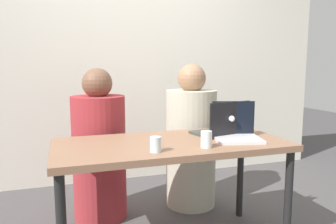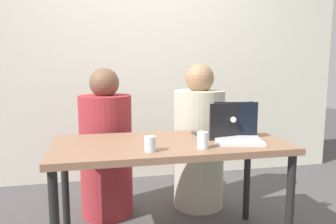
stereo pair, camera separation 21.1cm
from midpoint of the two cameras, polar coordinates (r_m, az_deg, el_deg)
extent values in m
cube|color=silver|center=(3.48, -9.12, 8.76)|extent=(4.50, 0.10, 2.50)
cube|color=#896249|center=(2.08, -2.33, -5.73)|extent=(1.46, 0.68, 0.04)
cylinder|color=black|center=(2.23, 17.58, -14.99)|extent=(0.05, 0.05, 0.69)
cylinder|color=black|center=(2.40, -20.54, -13.45)|extent=(0.05, 0.05, 0.69)
cylinder|color=black|center=(2.69, 10.27, -10.68)|extent=(0.05, 0.05, 0.69)
cylinder|color=#9D2B31|center=(2.67, -14.10, -7.74)|extent=(0.50, 0.50, 0.97)
sphere|color=brown|center=(2.58, -14.55, 4.87)|extent=(0.23, 0.23, 0.23)
cylinder|color=#BBB7A1|center=(2.82, 1.89, -6.37)|extent=(0.51, 0.51, 1.00)
sphere|color=#997051|center=(2.74, 1.95, 5.90)|extent=(0.24, 0.24, 0.24)
cube|color=#333C38|center=(2.32, 6.12, -3.62)|extent=(0.38, 0.31, 0.02)
cube|color=black|center=(2.20, 8.12, -1.12)|extent=(0.33, 0.08, 0.22)
sphere|color=white|center=(2.18, 8.36, -1.18)|extent=(0.04, 0.04, 0.04)
cube|color=silver|center=(2.13, 9.31, -4.72)|extent=(0.34, 0.30, 0.02)
cube|color=black|center=(2.23, 8.64, -0.98)|extent=(0.28, 0.08, 0.22)
sphere|color=white|center=(2.24, 8.56, -0.92)|extent=(0.04, 0.04, 0.04)
cylinder|color=silver|center=(1.83, -5.48, -5.67)|extent=(0.06, 0.06, 0.09)
cylinder|color=silver|center=(1.84, -5.47, -6.26)|extent=(0.06, 0.06, 0.05)
cylinder|color=white|center=(1.92, 3.58, -4.80)|extent=(0.07, 0.07, 0.10)
cylinder|color=silver|center=(1.93, 3.57, -5.44)|extent=(0.06, 0.06, 0.05)
camera|label=1|loc=(0.11, -92.86, -0.41)|focal=35.00mm
camera|label=2|loc=(0.11, 87.14, 0.41)|focal=35.00mm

